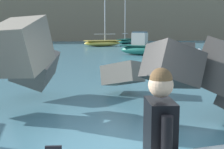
{
  "coord_description": "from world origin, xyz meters",
  "views": [
    {
      "loc": [
        -1.23,
        -5.57,
        2.32
      ],
      "look_at": [
        -0.22,
        0.5,
        1.4
      ],
      "focal_mm": 47.84,
      "sensor_mm": 36.0,
      "label": 1
    }
  ],
  "objects_px": {
    "boat_near_centre": "(126,41)",
    "mooring_buoy_outer": "(199,51)",
    "boat_mid_left": "(102,43)",
    "boat_mid_centre": "(142,48)"
  },
  "relations": [
    {
      "from": "boat_mid_left",
      "to": "mooring_buoy_outer",
      "type": "relative_size",
      "value": 16.84
    },
    {
      "from": "boat_mid_left",
      "to": "boat_mid_centre",
      "type": "bearing_deg",
      "value": -84.14
    },
    {
      "from": "boat_near_centre",
      "to": "boat_mid_left",
      "type": "height_order",
      "value": "boat_near_centre"
    },
    {
      "from": "mooring_buoy_outer",
      "to": "boat_mid_left",
      "type": "bearing_deg",
      "value": 120.18
    },
    {
      "from": "boat_mid_left",
      "to": "mooring_buoy_outer",
      "type": "xyz_separation_m",
      "value": [
        8.11,
        -13.95,
        -0.26
      ]
    },
    {
      "from": "boat_mid_left",
      "to": "mooring_buoy_outer",
      "type": "bearing_deg",
      "value": -59.82
    },
    {
      "from": "boat_mid_left",
      "to": "boat_mid_centre",
      "type": "xyz_separation_m",
      "value": [
        1.62,
        -15.75,
        0.2
      ]
    },
    {
      "from": "boat_near_centre",
      "to": "mooring_buoy_outer",
      "type": "height_order",
      "value": "boat_near_centre"
    },
    {
      "from": "boat_mid_centre",
      "to": "mooring_buoy_outer",
      "type": "relative_size",
      "value": 10.13
    },
    {
      "from": "boat_mid_left",
      "to": "boat_near_centre",
      "type": "bearing_deg",
      "value": 56.17
    }
  ]
}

